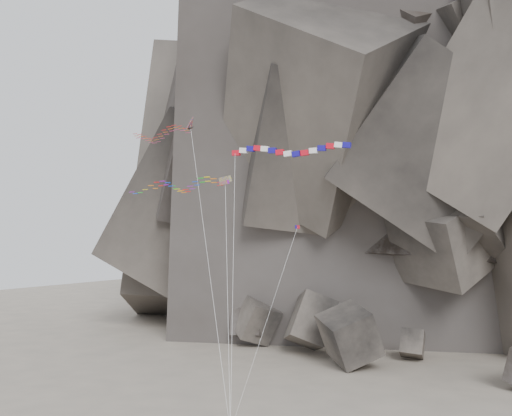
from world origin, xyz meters
The scene contains 6 objects.
headland centered at (0.00, 70.00, 42.00)m, with size 110.00×70.00×84.00m, color #5A5249, non-canonical shape.
boulder_field centered at (0.65, 33.78, 2.55)m, with size 60.66×18.67×9.29m.
delta_kite centered at (-10.65, 3.56, 26.96)m, with size 18.73×8.92×26.70m.
banner_kite centered at (4.10, 4.45, 24.34)m, with size 10.90×10.88×23.32m.
parafoil_kite centered at (-6.26, 0.59, 21.35)m, with size 16.57×5.67×20.28m.
pennant_kite centered at (5.10, 1.50, 13.48)m, with size 1.61×8.33×15.95m.
Camera 1 is at (32.75, -45.51, 17.19)m, focal length 45.00 mm.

